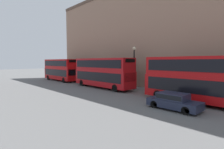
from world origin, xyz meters
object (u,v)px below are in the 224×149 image
object	(u,v)px
bus_third_in_queue	(61,69)
car_hatchback	(173,101)
bus_second_in_queue	(103,72)
bus_leading	(204,78)
pedestrian	(70,76)

from	to	relation	value
bus_third_in_queue	car_hatchback	world-z (taller)	bus_third_in_queue
bus_second_in_queue	car_hatchback	distance (m)	13.64
bus_third_in_queue	bus_leading	bearing A→B (deg)	-90.00
bus_second_in_queue	car_hatchback	bearing A→B (deg)	-104.56
bus_leading	bus_third_in_queue	size ratio (longest dim) A/B	1.10
bus_leading	pedestrian	world-z (taller)	bus_leading
car_hatchback	pedestrian	bearing A→B (deg)	77.23
bus_second_in_queue	bus_third_in_queue	bearing A→B (deg)	90.00
car_hatchback	pedestrian	world-z (taller)	pedestrian
bus_leading	bus_third_in_queue	bearing A→B (deg)	90.00
bus_third_in_queue	pedestrian	world-z (taller)	bus_third_in_queue
bus_leading	car_hatchback	bearing A→B (deg)	161.75
pedestrian	bus_third_in_queue	bearing A→B (deg)	-156.92
bus_leading	car_hatchback	world-z (taller)	bus_leading
car_hatchback	bus_second_in_queue	bearing A→B (deg)	75.44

